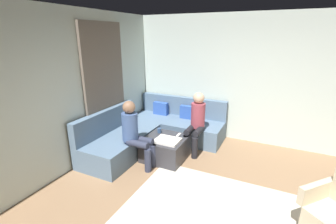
{
  "coord_description": "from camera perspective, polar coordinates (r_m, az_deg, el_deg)",
  "views": [
    {
      "loc": [
        0.25,
        -2.29,
        2.27
      ],
      "look_at": [
        -1.63,
        1.63,
        0.85
      ],
      "focal_mm": 25.48,
      "sensor_mm": 36.0,
      "label": 1
    }
  ],
  "objects": [
    {
      "name": "wall_back",
      "position": [
        5.32,
        22.68,
        6.73
      ],
      "size": [
        6.0,
        0.12,
        2.7
      ],
      "primitive_type": "cube",
      "color": "silver",
      "rests_on": "ground_plane"
    },
    {
      "name": "wall_left",
      "position": [
        4.04,
        -27.9,
        2.77
      ],
      "size": [
        0.12,
        6.0,
        2.7
      ],
      "primitive_type": "cube",
      "color": "silver",
      "rests_on": "ground_plane"
    },
    {
      "name": "curtain_panel",
      "position": [
        4.85,
        -14.8,
        5.33
      ],
      "size": [
        0.06,
        1.1,
        2.5
      ],
      "primitive_type": "cube",
      "color": "#726659",
      "rests_on": "ground_plane"
    },
    {
      "name": "sectional_couch",
      "position": [
        5.18,
        -3.32,
        -4.56
      ],
      "size": [
        2.1,
        2.55,
        0.87
      ],
      "color": "slate",
      "rests_on": "ground_plane"
    },
    {
      "name": "ottoman",
      "position": [
        4.58,
        -0.62,
        -8.64
      ],
      "size": [
        0.76,
        0.76,
        0.42
      ],
      "primitive_type": "cube",
      "color": "#333338",
      "rests_on": "ground_plane"
    },
    {
      "name": "folded_blanket",
      "position": [
        4.35,
        -0.15,
        -6.83
      ],
      "size": [
        0.44,
        0.36,
        0.04
      ],
      "primitive_type": "cube",
      "color": "white",
      "rests_on": "ottoman"
    },
    {
      "name": "coffee_mug",
      "position": [
        4.71,
        -2.07,
        -4.42
      ],
      "size": [
        0.08,
        0.08,
        0.1
      ],
      "primitive_type": "cylinder",
      "color": "#334C72",
      "rests_on": "ottoman"
    },
    {
      "name": "game_remote",
      "position": [
        4.6,
        2.6,
        -5.48
      ],
      "size": [
        0.05,
        0.15,
        0.02
      ],
      "primitive_type": "cube",
      "color": "white",
      "rests_on": "ottoman"
    },
    {
      "name": "person_on_couch_back",
      "position": [
        4.74,
        6.78,
        -1.96
      ],
      "size": [
        0.3,
        0.6,
        1.2
      ],
      "rotation": [
        0.0,
        0.0,
        3.14
      ],
      "color": "black",
      "rests_on": "ground_plane"
    },
    {
      "name": "person_on_couch_side",
      "position": [
        4.21,
        -7.94,
        -4.64
      ],
      "size": [
        0.6,
        0.3,
        1.2
      ],
      "rotation": [
        0.0,
        0.0,
        -1.57
      ],
      "color": "#2D3347",
      "rests_on": "ground_plane"
    }
  ]
}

